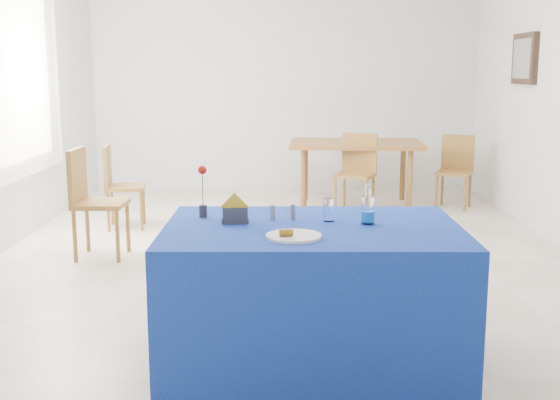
# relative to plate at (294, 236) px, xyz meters

# --- Properties ---
(floor) EXTENTS (7.00, 7.00, 0.00)m
(floor) POSITION_rel_plate_xyz_m (-0.04, 2.34, -0.77)
(floor) COLOR beige
(floor) RESTS_ON ground
(room_shell) EXTENTS (7.00, 7.00, 7.00)m
(room_shell) POSITION_rel_plate_xyz_m (-0.04, 2.34, 0.98)
(room_shell) COLOR silver
(room_shell) RESTS_ON ground
(window_pane) EXTENTS (0.04, 1.50, 1.60)m
(window_pane) POSITION_rel_plate_xyz_m (-2.51, 3.14, 0.78)
(window_pane) COLOR white
(window_pane) RESTS_ON room_shell
(curtain) EXTENTS (0.04, 1.75, 1.85)m
(curtain) POSITION_rel_plate_xyz_m (-2.44, 3.14, 0.78)
(curtain) COLOR white
(curtain) RESTS_ON room_shell
(picture_frame) EXTENTS (0.06, 0.64, 0.52)m
(picture_frame) POSITION_rel_plate_xyz_m (2.43, 3.94, 0.93)
(picture_frame) COLOR black
(picture_frame) RESTS_ON room_shell
(picture_art) EXTENTS (0.02, 0.52, 0.40)m
(picture_art) POSITION_rel_plate_xyz_m (2.41, 3.94, 0.93)
(picture_art) COLOR #998C66
(picture_art) RESTS_ON room_shell
(plate) EXTENTS (0.28, 0.28, 0.01)m
(plate) POSITION_rel_plate_xyz_m (0.00, 0.00, 0.00)
(plate) COLOR white
(plate) RESTS_ON blue_table
(drinking_glass) EXTENTS (0.06, 0.06, 0.13)m
(drinking_glass) POSITION_rel_plate_xyz_m (0.20, 0.39, 0.06)
(drinking_glass) COLOR white
(drinking_glass) RESTS_ON blue_table
(salt_shaker) EXTENTS (0.03, 0.03, 0.08)m
(salt_shaker) POSITION_rel_plate_xyz_m (-0.11, 0.42, 0.04)
(salt_shaker) COLOR gray
(salt_shaker) RESTS_ON blue_table
(pepper_shaker) EXTENTS (0.03, 0.03, 0.08)m
(pepper_shaker) POSITION_rel_plate_xyz_m (0.00, 0.43, 0.04)
(pepper_shaker) COLOR slate
(pepper_shaker) RESTS_ON blue_table
(blue_table) EXTENTS (1.60, 1.10, 0.76)m
(blue_table) POSITION_rel_plate_xyz_m (0.11, 0.27, -0.39)
(blue_table) COLOR navy
(blue_table) RESTS_ON floor
(water_bottle) EXTENTS (0.07, 0.07, 0.21)m
(water_bottle) POSITION_rel_plate_xyz_m (0.41, 0.33, 0.06)
(water_bottle) COLOR white
(water_bottle) RESTS_ON blue_table
(napkin_holder) EXTENTS (0.16, 0.07, 0.17)m
(napkin_holder) POSITION_rel_plate_xyz_m (-0.32, 0.34, 0.04)
(napkin_holder) COLOR #37373C
(napkin_holder) RESTS_ON blue_table
(rose_vase) EXTENTS (0.05, 0.05, 0.30)m
(rose_vase) POSITION_rel_plate_xyz_m (-0.51, 0.50, 0.14)
(rose_vase) COLOR #26262B
(rose_vase) RESTS_ON blue_table
(oak_table) EXTENTS (1.58, 1.07, 0.76)m
(oak_table) POSITION_rel_plate_xyz_m (0.80, 4.80, -0.09)
(oak_table) COLOR #93602A
(oak_table) RESTS_ON floor
(chair_bg_left) EXTENTS (0.52, 0.52, 0.89)m
(chair_bg_left) POSITION_rel_plate_xyz_m (0.77, 4.31, -0.25)
(chair_bg_left) COLOR olive
(chair_bg_left) RESTS_ON floor
(chair_bg_right) EXTENTS (0.50, 0.50, 0.84)m
(chair_bg_right) POSITION_rel_plate_xyz_m (1.95, 4.67, -0.28)
(chair_bg_right) COLOR olive
(chair_bg_right) RESTS_ON floor
(chair_win_a) EXTENTS (0.43, 0.43, 0.94)m
(chair_win_a) POSITION_rel_plate_xyz_m (-1.69, 2.43, -0.23)
(chair_win_a) COLOR olive
(chair_win_a) RESTS_ON floor
(chair_win_b) EXTENTS (0.42, 0.42, 0.85)m
(chair_win_b) POSITION_rel_plate_xyz_m (-1.73, 3.55, -0.28)
(chair_win_b) COLOR olive
(chair_win_b) RESTS_ON floor
(banana_pieces) EXTENTS (0.07, 0.04, 0.04)m
(banana_pieces) POSITION_rel_plate_xyz_m (-0.04, -0.03, 0.03)
(banana_pieces) COLOR gold
(banana_pieces) RESTS_ON plate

